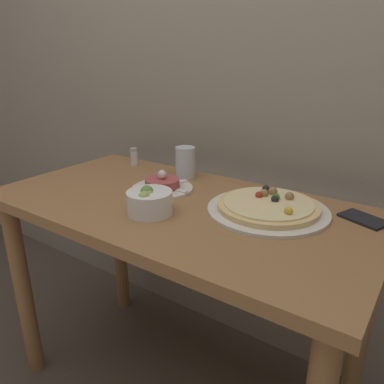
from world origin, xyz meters
TOP-DOWN VIEW (x-y plane):
  - back_wall at (0.00, 0.74)m, footprint 8.00×0.05m
  - dining_table at (0.00, 0.31)m, footprint 1.20×0.62m
  - pizza_plate at (0.26, 0.40)m, footprint 0.35×0.35m
  - tartare_plate at (-0.11, 0.37)m, footprint 0.21×0.21m
  - small_bowl at (-0.02, 0.19)m, footprint 0.13×0.13m
  - drinking_glass at (-0.13, 0.53)m, footprint 0.07×0.07m
  - napkin at (0.50, 0.50)m, footprint 0.14×0.11m
  - salt_shaker at (-0.40, 0.54)m, footprint 0.03×0.03m

SIDE VIEW (x-z plane):
  - dining_table at x=0.00m, z-range 0.26..1.02m
  - napkin at x=0.50m, z-range 0.77..0.77m
  - pizza_plate at x=0.26m, z-range 0.75..0.81m
  - tartare_plate at x=-0.11m, z-range 0.75..0.82m
  - salt_shaker at x=-0.40m, z-range 0.77..0.84m
  - small_bowl at x=-0.02m, z-range 0.76..0.84m
  - drinking_glass at x=-0.13m, z-range 0.77..0.88m
  - back_wall at x=0.00m, z-range 0.00..2.60m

